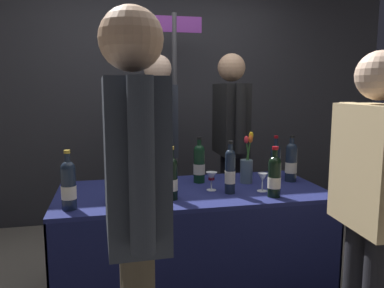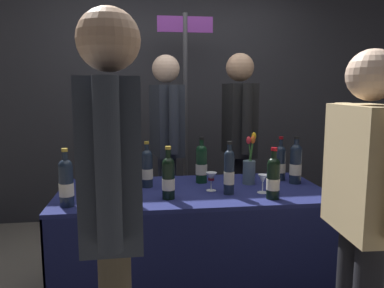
{
  "view_description": "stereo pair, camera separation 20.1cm",
  "coord_description": "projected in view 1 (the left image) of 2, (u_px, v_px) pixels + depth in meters",
  "views": [
    {
      "loc": [
        -0.52,
        -2.36,
        1.41
      ],
      "look_at": [
        0.0,
        0.0,
        1.05
      ],
      "focal_mm": 35.63,
      "sensor_mm": 36.0,
      "label": 1
    },
    {
      "loc": [
        -0.32,
        -2.39,
        1.41
      ],
      "look_at": [
        0.0,
        0.0,
        1.05
      ],
      "focal_mm": 35.63,
      "sensor_mm": 36.0,
      "label": 2
    }
  ],
  "objects": [
    {
      "name": "vendor_presenter",
      "position": [
        159.0,
        136.0,
        3.22
      ],
      "size": [
        0.28,
        0.54,
        1.68
      ],
      "rotation": [
        0.0,
        0.0,
        -1.38
      ],
      "color": "#2D3347",
      "rests_on": "ground_plane"
    },
    {
      "name": "flower_vase",
      "position": [
        247.0,
        167.0,
        2.64
      ],
      "size": [
        0.09,
        0.09,
        0.36
      ],
      "color": "slate",
      "rests_on": "tasting_table"
    },
    {
      "name": "display_bottle_5",
      "position": [
        199.0,
        163.0,
        2.65
      ],
      "size": [
        0.08,
        0.08,
        0.32
      ],
      "color": "black",
      "rests_on": "tasting_table"
    },
    {
      "name": "display_bottle_3",
      "position": [
        171.0,
        178.0,
        2.25
      ],
      "size": [
        0.08,
        0.08,
        0.32
      ],
      "color": "black",
      "rests_on": "tasting_table"
    },
    {
      "name": "display_bottle_2",
      "position": [
        274.0,
        176.0,
        2.3
      ],
      "size": [
        0.08,
        0.08,
        0.31
      ],
      "color": "black",
      "rests_on": "tasting_table"
    },
    {
      "name": "vendor_assistant",
      "position": [
        231.0,
        133.0,
        3.25
      ],
      "size": [
        0.23,
        0.6,
        1.69
      ],
      "rotation": [
        0.0,
        0.0,
        -1.58
      ],
      "color": "black",
      "rests_on": "ground_plane"
    },
    {
      "name": "taster_foreground_left",
      "position": [
        372.0,
        195.0,
        1.71
      ],
      "size": [
        0.23,
        0.56,
        1.57
      ],
      "rotation": [
        0.0,
        0.0,
        1.51
      ],
      "color": "black",
      "rests_on": "ground_plane"
    },
    {
      "name": "wine_glass_mid",
      "position": [
        168.0,
        176.0,
        2.5
      ],
      "size": [
        0.07,
        0.07,
        0.12
      ],
      "color": "silver",
      "rests_on": "tasting_table"
    },
    {
      "name": "display_bottle_0",
      "position": [
        146.0,
        169.0,
        2.5
      ],
      "size": [
        0.08,
        0.08,
        0.31
      ],
      "color": "#192333",
      "rests_on": "tasting_table"
    },
    {
      "name": "wine_glass_near_taster",
      "position": [
        263.0,
        178.0,
        2.43
      ],
      "size": [
        0.07,
        0.07,
        0.12
      ],
      "color": "silver",
      "rests_on": "tasting_table"
    },
    {
      "name": "taster_foreground_right",
      "position": [
        135.0,
        192.0,
        1.42
      ],
      "size": [
        0.23,
        0.6,
        1.69
      ],
      "rotation": [
        0.0,
        0.0,
        1.6
      ],
      "color": "#4C4233",
      "rests_on": "ground_plane"
    },
    {
      "name": "display_bottle_8",
      "position": [
        69.0,
        185.0,
        2.06
      ],
      "size": [
        0.08,
        0.08,
        0.33
      ],
      "color": "#192333",
      "rests_on": "tasting_table"
    },
    {
      "name": "display_bottle_1",
      "position": [
        291.0,
        161.0,
        2.68
      ],
      "size": [
        0.08,
        0.08,
        0.33
      ],
      "color": "#192333",
      "rests_on": "tasting_table"
    },
    {
      "name": "tasting_table",
      "position": [
        192.0,
        222.0,
        2.52
      ],
      "size": [
        1.72,
        0.8,
        0.75
      ],
      "color": "#191E51",
      "rests_on": "ground_plane"
    },
    {
      "name": "back_partition",
      "position": [
        157.0,
        75.0,
        4.02
      ],
      "size": [
        5.18,
        0.12,
        3.08
      ],
      "primitive_type": "cube",
      "color": "#2D2D33",
      "rests_on": "ground_plane"
    },
    {
      "name": "wine_glass_near_vendor",
      "position": [
        211.0,
        177.0,
        2.45
      ],
      "size": [
        0.07,
        0.07,
        0.12
      ],
      "color": "silver",
      "rests_on": "tasting_table"
    },
    {
      "name": "display_bottle_7",
      "position": [
        275.0,
        161.0,
        2.78
      ],
      "size": [
        0.08,
        0.08,
        0.31
      ],
      "color": "#192333",
      "rests_on": "tasting_table"
    },
    {
      "name": "display_bottle_4",
      "position": [
        230.0,
        171.0,
        2.38
      ],
      "size": [
        0.07,
        0.07,
        0.33
      ],
      "color": "#192333",
      "rests_on": "tasting_table"
    },
    {
      "name": "booth_signpost",
      "position": [
        175.0,
        104.0,
        3.6
      ],
      "size": [
        0.51,
        0.04,
        2.09
      ],
      "color": "#47474C",
      "rests_on": "ground_plane"
    },
    {
      "name": "display_bottle_6",
      "position": [
        117.0,
        177.0,
        2.21
      ],
      "size": [
        0.07,
        0.07,
        0.33
      ],
      "color": "#38230F",
      "rests_on": "tasting_table"
    },
    {
      "name": "featured_wine_bottle",
      "position": [
        131.0,
        181.0,
        2.15
      ],
      "size": [
        0.07,
        0.07,
        0.33
      ],
      "color": "#192333",
      "rests_on": "tasting_table"
    }
  ]
}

